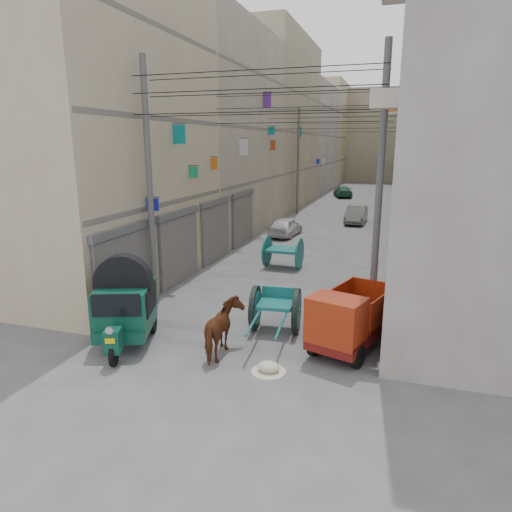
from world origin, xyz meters
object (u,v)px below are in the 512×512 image
at_px(auto_rickshaw, 125,304).
at_px(horse, 223,330).
at_px(mini_truck, 347,323).
at_px(feed_sack, 268,367).
at_px(distant_car_grey, 356,215).
at_px(distant_car_green, 343,192).
at_px(tonga_cart, 276,308).
at_px(distant_car_white, 286,227).
at_px(second_cart, 283,251).

relative_size(auto_rickshaw, horse, 1.65).
relative_size(mini_truck, feed_sack, 6.26).
relative_size(mini_truck, distant_car_grey, 0.90).
bearing_deg(distant_car_green, feed_sack, 78.76).
bearing_deg(tonga_cart, distant_car_white, 97.24).
bearing_deg(auto_rickshaw, horse, -18.77).
bearing_deg(second_cart, auto_rickshaw, -101.79).
relative_size(tonga_cart, distant_car_grey, 0.82).
xyz_separation_m(mini_truck, horse, (-2.99, -1.16, -0.10)).
relative_size(distant_car_white, distant_car_grey, 0.90).
height_order(auto_rickshaw, mini_truck, auto_rickshaw).
distance_m(distant_car_grey, distant_car_green, 16.19).
height_order(auto_rickshaw, distant_car_grey, auto_rickshaw).
bearing_deg(feed_sack, distant_car_white, 102.70).
distance_m(auto_rickshaw, distant_car_white, 15.94).
height_order(mini_truck, distant_car_green, mini_truck).
bearing_deg(mini_truck, feed_sack, -117.40).
relative_size(distant_car_grey, distant_car_green, 0.94).
relative_size(tonga_cart, second_cart, 1.88).
distance_m(feed_sack, horse, 1.55).
bearing_deg(auto_rickshaw, distant_car_white, 68.35).
distance_m(mini_truck, distant_car_grey, 20.71).
height_order(auto_rickshaw, second_cart, auto_rickshaw).
bearing_deg(tonga_cart, distant_car_green, 88.44).
xyz_separation_m(mini_truck, distant_car_grey, (-1.79, 20.63, -0.21)).
relative_size(tonga_cart, horse, 1.78).
bearing_deg(auto_rickshaw, mini_truck, -8.11).
bearing_deg(distant_car_grey, second_cart, -97.80).
relative_size(distant_car_white, distant_car_green, 0.85).
bearing_deg(feed_sack, distant_car_green, 94.60).
distance_m(mini_truck, second_cart, 8.54).
bearing_deg(mini_truck, horse, -141.56).
relative_size(auto_rickshaw, tonga_cart, 0.93).
bearing_deg(tonga_cart, mini_truck, -26.45).
bearing_deg(tonga_cart, feed_sack, -84.11).
relative_size(second_cart, distant_car_grey, 0.44).
distance_m(distant_car_white, distant_car_grey, 6.90).
xyz_separation_m(tonga_cart, feed_sack, (0.51, -2.48, -0.55)).
relative_size(auto_rickshaw, mini_truck, 0.85).
bearing_deg(distant_car_grey, distant_car_green, 100.98).
distance_m(feed_sack, distant_car_white, 16.79).
distance_m(tonga_cart, distant_car_green, 35.83).
xyz_separation_m(distant_car_grey, distant_car_green, (-2.93, 15.93, -0.04)).
relative_size(tonga_cart, distant_car_white, 0.91).
xyz_separation_m(tonga_cart, horse, (-0.85, -1.97, 0.03)).
height_order(tonga_cart, distant_car_green, tonga_cart).
distance_m(tonga_cart, second_cart, 7.05).
bearing_deg(second_cart, horse, -83.75).
height_order(auto_rickshaw, feed_sack, auto_rickshaw).
distance_m(auto_rickshaw, feed_sack, 4.33).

